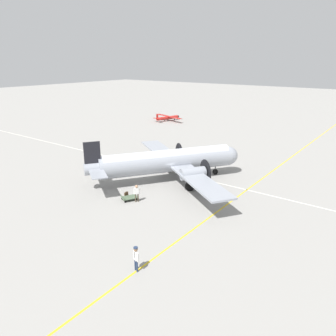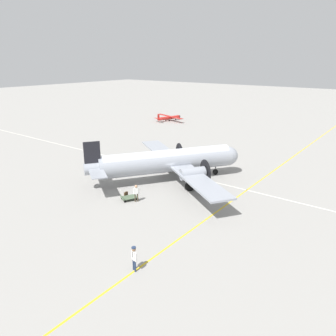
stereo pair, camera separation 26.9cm
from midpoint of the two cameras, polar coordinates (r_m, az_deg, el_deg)
name	(u,v)px [view 1 (the left image)]	position (r m, az deg, el deg)	size (l,w,h in m)	color
ground_plane	(168,180)	(39.27, -0.20, -2.15)	(300.00, 300.00, 0.00)	gray
apron_line_eastwest	(236,198)	(35.06, 11.53, -5.13)	(120.00, 0.16, 0.01)	gold
apron_line_northsouth	(181,174)	(41.39, 2.12, -1.06)	(0.16, 120.00, 0.01)	silver
airliner_main	(171,161)	(38.61, 0.32, 1.28)	(18.23, 20.66, 5.45)	#9399A3
crew_foreground	(136,256)	(22.98, -5.96, -15.01)	(0.40, 0.59, 1.84)	navy
passenger_boarding	(137,192)	(33.23, -5.72, -4.10)	(0.52, 0.41, 1.82)	#473D2D
suitcase_near_door	(126,194)	(34.82, -7.50, -4.59)	(0.49, 0.14, 0.57)	#47331E
baggage_cart	(129,198)	(34.02, -6.95, -5.13)	(1.92, 1.69, 0.56)	#4C6047
light_aircraft_distant	(168,118)	(78.01, -0.08, 8.78)	(6.78, 8.89, 1.78)	#B2231E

